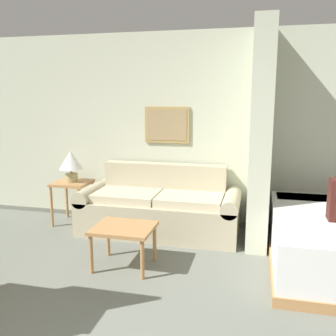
{
  "coord_description": "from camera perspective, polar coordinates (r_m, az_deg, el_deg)",
  "views": [
    {
      "loc": [
        0.89,
        -1.52,
        1.76
      ],
      "look_at": [
        0.03,
        2.07,
        1.05
      ],
      "focal_mm": 40.0,
      "sensor_mm": 36.0,
      "label": 1
    }
  ],
  "objects": [
    {
      "name": "wall_back",
      "position": [
        5.13,
        3.44,
        5.66
      ],
      "size": [
        7.27,
        0.16,
        2.6
      ],
      "color": "beige",
      "rests_on": "ground_plane"
    },
    {
      "name": "wall_partition_pillar",
      "position": [
        4.54,
        13.95,
        4.76
      ],
      "size": [
        0.24,
        0.89,
        2.6
      ],
      "color": "beige",
      "rests_on": "ground_plane"
    },
    {
      "name": "couch",
      "position": [
        4.92,
        -1.26,
        -6.15
      ],
      "size": [
        2.06,
        0.84,
        0.86
      ],
      "color": "#B7AD8E",
      "rests_on": "ground_plane"
    },
    {
      "name": "coffee_table",
      "position": [
        3.94,
        -6.77,
        -9.63
      ],
      "size": [
        0.62,
        0.52,
        0.44
      ],
      "color": "#B27F4C",
      "rests_on": "ground_plane"
    },
    {
      "name": "side_table",
      "position": [
        5.37,
        -14.38,
        -3.02
      ],
      "size": [
        0.48,
        0.48,
        0.6
      ],
      "color": "#B27F4C",
      "rests_on": "ground_plane"
    },
    {
      "name": "table_lamp",
      "position": [
        5.3,
        -14.57,
        0.89
      ],
      "size": [
        0.32,
        0.32,
        0.43
      ],
      "color": "tan",
      "rests_on": "side_table"
    }
  ]
}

